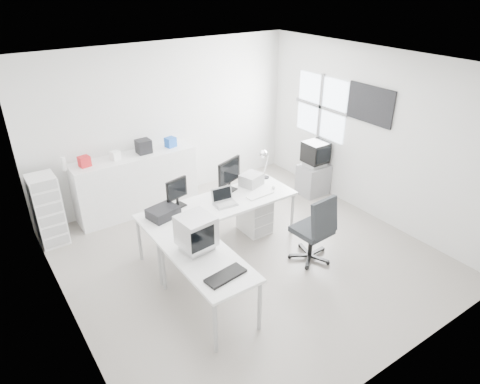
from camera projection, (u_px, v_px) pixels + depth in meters
floor at (248, 256)px, 6.41m from camera, size 5.00×5.00×0.01m
ceiling at (249, 65)px, 5.12m from camera, size 5.00×5.00×0.01m
back_wall at (167, 123)px, 7.60m from camera, size 5.00×0.02×2.80m
left_wall at (56, 227)px, 4.51m from camera, size 0.02×5.00×2.80m
right_wall at (372, 135)px, 7.02m from camera, size 0.02×5.00×2.80m
window at (321, 107)px, 7.80m from camera, size 0.02×1.20×1.10m
wall_picture at (370, 105)px, 6.85m from camera, size 0.04×0.90×0.60m
main_desk at (220, 225)px, 6.50m from camera, size 2.40×0.80×0.75m
side_desk at (208, 284)px, 5.26m from camera, size 0.70×1.40×0.75m
drawer_pedestal at (255, 214)px, 6.92m from camera, size 0.40×0.50×0.60m
inkjet_printer at (163, 212)px, 5.94m from camera, size 0.46×0.39×0.14m
lcd_monitor_small at (177, 193)px, 6.13m from camera, size 0.39×0.28×0.45m
lcd_monitor_large at (229, 175)px, 6.56m from camera, size 0.54×0.36×0.52m
laptop at (225, 199)px, 6.23m from camera, size 0.32×0.33×0.20m
white_keyboard at (260, 195)px, 6.54m from camera, size 0.46×0.16×0.02m
white_mouse at (274, 187)px, 6.72m from camera, size 0.06×0.06×0.06m
laser_printer at (251, 180)px, 6.82m from camera, size 0.40×0.36×0.19m
desk_lamp at (266, 165)px, 6.99m from camera, size 0.18×0.18×0.48m
crt_monitor at (196, 233)px, 5.16m from camera, size 0.47×0.47×0.49m
black_keyboard at (226, 276)px, 4.79m from camera, size 0.51×0.26×0.03m
office_chair at (312, 227)px, 6.12m from camera, size 0.67×0.67×1.09m
tv_cabinet at (313, 179)px, 8.11m from camera, size 0.53×0.43×0.58m
crt_tv at (315, 154)px, 7.87m from camera, size 0.50×0.48×0.45m
sideboard at (137, 183)px, 7.42m from camera, size 2.10×0.53×1.05m
clutter_box_a at (84, 161)px, 6.73m from camera, size 0.19×0.17×0.17m
clutter_box_b at (115, 155)px, 6.99m from camera, size 0.17×0.16×0.14m
clutter_box_c at (144, 146)px, 7.22m from camera, size 0.24×0.22×0.23m
clutter_box_d at (170, 142)px, 7.49m from camera, size 0.20×0.18×0.17m
clutter_bottle at (64, 163)px, 6.60m from camera, size 0.07×0.07×0.22m
filing_cabinet at (48, 210)px, 6.52m from camera, size 0.39×0.47×1.12m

